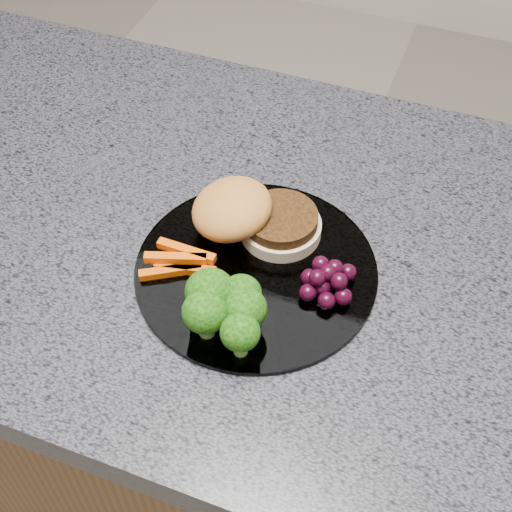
{
  "coord_description": "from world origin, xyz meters",
  "views": [
    {
      "loc": [
        0.29,
        -0.5,
        1.49
      ],
      "look_at": [
        0.12,
        -0.05,
        0.93
      ],
      "focal_mm": 50.0,
      "sensor_mm": 36.0,
      "label": 1
    }
  ],
  "objects_px": {
    "island_cabinet": "(201,410)",
    "grape_bunch": "(328,281)",
    "plate": "(256,270)",
    "burger": "(249,217)"
  },
  "relations": [
    {
      "from": "plate",
      "to": "burger",
      "type": "bearing_deg",
      "value": 118.28
    },
    {
      "from": "plate",
      "to": "grape_bunch",
      "type": "height_order",
      "value": "grape_bunch"
    },
    {
      "from": "island_cabinet",
      "to": "grape_bunch",
      "type": "relative_size",
      "value": 19.34
    },
    {
      "from": "island_cabinet",
      "to": "grape_bunch",
      "type": "bearing_deg",
      "value": -14.33
    },
    {
      "from": "plate",
      "to": "grape_bunch",
      "type": "relative_size",
      "value": 4.19
    },
    {
      "from": "island_cabinet",
      "to": "grape_bunch",
      "type": "xyz_separation_m",
      "value": [
        0.2,
        -0.05,
        0.49
      ]
    },
    {
      "from": "burger",
      "to": "grape_bunch",
      "type": "relative_size",
      "value": 2.71
    },
    {
      "from": "burger",
      "to": "island_cabinet",
      "type": "bearing_deg",
      "value": 159.14
    },
    {
      "from": "plate",
      "to": "grape_bunch",
      "type": "bearing_deg",
      "value": -0.17
    },
    {
      "from": "island_cabinet",
      "to": "burger",
      "type": "bearing_deg",
      "value": -0.62
    }
  ]
}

